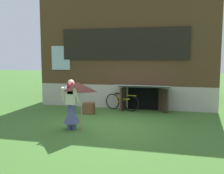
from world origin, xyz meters
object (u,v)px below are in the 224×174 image
at_px(person, 71,109).
at_px(bicycle_yellow, 122,102).
at_px(wooden_crate, 89,108).
at_px(kite, 78,95).

distance_m(person, bicycle_yellow, 3.47).
height_order(person, bicycle_yellow, person).
height_order(bicycle_yellow, wooden_crate, bicycle_yellow).
relative_size(person, bicycle_yellow, 1.03).
bearing_deg(wooden_crate, person, -84.55).
xyz_separation_m(bicycle_yellow, wooden_crate, (-1.15, -1.03, -0.13)).
xyz_separation_m(person, wooden_crate, (-0.22, 2.29, -0.45)).
height_order(person, kite, person).
relative_size(bicycle_yellow, wooden_crate, 3.45).
bearing_deg(wooden_crate, bicycle_yellow, 41.83).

